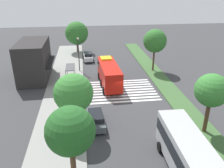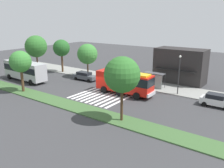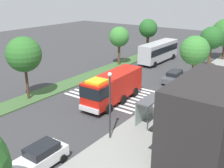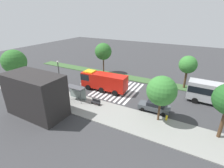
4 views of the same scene
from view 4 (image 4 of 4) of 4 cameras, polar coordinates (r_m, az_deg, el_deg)
ground_plane at (r=32.89m, az=5.06°, el=-2.57°), size 120.00×120.00×0.00m
sidewalk at (r=26.27m, az=-2.57°, el=-9.44°), size 60.00×5.66×0.14m
median_strip at (r=38.97m, az=9.33°, el=1.51°), size 60.00×3.00×0.14m
crosswalk at (r=33.66m, az=1.92°, el=-1.86°), size 7.65×10.10×0.01m
fire_truck at (r=32.71m, az=-3.26°, el=1.16°), size 9.44×3.13×3.61m
parked_car_west at (r=26.96m, az=14.28°, el=-7.40°), size 4.85×2.15×1.60m
parked_car_mid at (r=39.23m, az=-21.56°, el=1.60°), size 4.24×2.08×1.75m
transit_bus at (r=32.39m, az=33.29°, el=-2.78°), size 10.25×3.07×3.62m
bus_stop_shelter at (r=29.63m, az=-12.08°, el=-2.00°), size 3.50×1.40×2.46m
bench_near_shelter at (r=28.00m, az=-5.51°, el=-6.09°), size 1.60×0.50×0.90m
street_lamp at (r=32.78m, az=-17.57°, el=3.34°), size 0.36×0.36×6.05m
storefront_building at (r=26.91m, az=-24.53°, el=-3.39°), size 8.89×5.25×6.28m
sidewalk_tree_center at (r=23.08m, az=16.54°, el=-2.25°), size 4.02×4.02×6.56m
sidewalk_tree_east at (r=42.22m, az=-30.36°, el=6.59°), size 5.16×5.16×6.91m
median_tree_west at (r=35.69m, az=24.44°, el=5.97°), size 3.41×3.41×6.55m
median_tree_center at (r=41.37m, az=-3.00°, el=10.97°), size 4.07×4.07×7.46m
fire_hydrant at (r=25.37m, az=18.09°, el=-10.89°), size 0.28×0.28×0.70m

